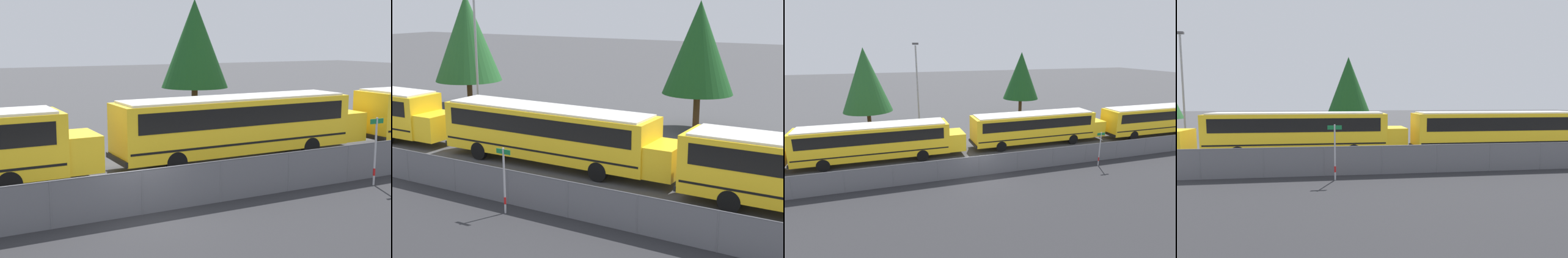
{
  "view_description": "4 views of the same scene",
  "coord_description": "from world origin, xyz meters",
  "views": [
    {
      "loc": [
        -6.68,
        -16.46,
        5.87
      ],
      "look_at": [
        4.68,
        5.0,
        1.84
      ],
      "focal_mm": 50.0,
      "sensor_mm": 36.0,
      "label": 1
    },
    {
      "loc": [
        23.35,
        -17.27,
        8.45
      ],
      "look_at": [
        9.73,
        5.82,
        2.21
      ],
      "focal_mm": 50.0,
      "sensor_mm": 36.0,
      "label": 2
    },
    {
      "loc": [
        -6.15,
        -20.0,
        9.21
      ],
      "look_at": [
        1.88,
        5.8,
        1.95
      ],
      "focal_mm": 28.0,
      "sensor_mm": 36.0,
      "label": 3
    },
    {
      "loc": [
        9.78,
        -15.87,
        3.97
      ],
      "look_at": [
        12.36,
        5.11,
        1.95
      ],
      "focal_mm": 28.0,
      "sensor_mm": 36.0,
      "label": 4
    }
  ],
  "objects": [
    {
      "name": "tree_1",
      "position": [
        11.3,
        17.64,
        5.53
      ],
      "size": [
        4.72,
        4.72,
        8.61
      ],
      "color": "#51381E",
      "rests_on": "ground_plane"
    },
    {
      "name": "street_sign",
      "position": [
        9.75,
        -0.9,
        1.48
      ],
      "size": [
        0.7,
        0.09,
        2.78
      ],
      "color": "#B7B7BC",
      "rests_on": "ground_plane"
    },
    {
      "name": "ground_plane",
      "position": [
        0.0,
        0.0,
        0.0
      ],
      "size": [
        200.0,
        200.0,
        0.0
      ],
      "primitive_type": "plane",
      "color": "#424244"
    },
    {
      "name": "fence",
      "position": [
        0.0,
        -0.0,
        0.8
      ],
      "size": [
        97.95,
        0.07,
        1.56
      ],
      "color": "#9EA0A5",
      "rests_on": "ground_plane"
    },
    {
      "name": "school_bus_3",
      "position": [
        7.56,
        5.73,
        1.86
      ],
      "size": [
        13.69,
        2.57,
        3.12
      ],
      "color": "yellow",
      "rests_on": "ground_plane"
    }
  ]
}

